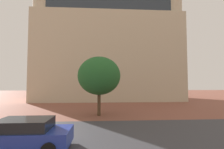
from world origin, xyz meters
name	(u,v)px	position (x,y,z in m)	size (l,w,h in m)	color
ground_plane	(114,124)	(0.00, 10.00, 0.00)	(120.00, 120.00, 0.00)	brown
street_asphalt_strip	(118,136)	(0.00, 7.16, 0.00)	(120.00, 7.81, 0.00)	#38383D
landmark_building	(106,51)	(-0.07, 29.99, 9.80)	(26.89, 12.67, 30.73)	beige
car_blue	(25,135)	(-4.69, 5.44, 0.70)	(4.38, 2.12, 1.45)	#23389E
tree_curb_far	(99,76)	(-1.22, 13.35, 3.92)	(4.23, 4.23, 5.83)	#4C3823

